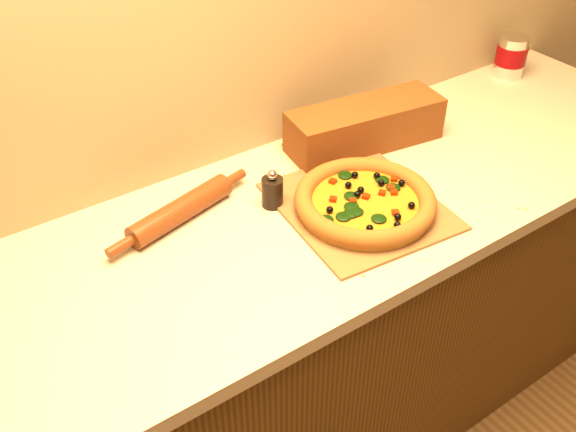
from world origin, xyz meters
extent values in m
plane|color=#9E8460|center=(0.00, 1.75, 1.35)|extent=(4.00, 0.00, 4.00)
cube|color=#42290E|center=(0.00, 1.43, 0.43)|extent=(2.80, 0.65, 0.86)
cube|color=#C2B197|center=(0.00, 1.43, 0.88)|extent=(2.84, 0.68, 0.04)
cube|color=brown|center=(0.28, 1.37, 0.90)|extent=(0.41, 0.45, 0.01)
cube|color=brown|center=(0.31, 1.63, 0.90)|extent=(0.08, 0.17, 0.01)
cylinder|color=#A56229|center=(0.28, 1.35, 0.92)|extent=(0.33, 0.33, 0.02)
cylinder|color=gold|center=(0.28, 1.35, 0.93)|extent=(0.28, 0.28, 0.01)
torus|color=brown|center=(0.28, 1.35, 0.94)|extent=(0.35, 0.35, 0.04)
ellipsoid|color=black|center=(0.33, 1.38, 0.94)|extent=(0.04, 0.04, 0.01)
sphere|color=black|center=(0.24, 1.33, 0.94)|extent=(0.02, 0.02, 0.02)
cube|color=maroon|center=(0.30, 1.30, 0.94)|extent=(0.02, 0.02, 0.01)
cylinder|color=black|center=(0.11, 1.50, 0.94)|extent=(0.05, 0.05, 0.08)
sphere|color=silver|center=(0.11, 1.50, 0.99)|extent=(0.03, 0.03, 0.03)
cylinder|color=#5F2A10|center=(-0.11, 1.57, 0.93)|extent=(0.30, 0.13, 0.06)
cylinder|color=#5F2A10|center=(0.07, 1.62, 0.93)|extent=(0.07, 0.04, 0.02)
cylinder|color=#5F2A10|center=(-0.28, 1.53, 0.93)|extent=(0.07, 0.04, 0.02)
cylinder|color=silver|center=(1.17, 1.66, 0.97)|extent=(0.10, 0.10, 0.14)
cylinder|color=maroon|center=(1.17, 1.66, 0.98)|extent=(0.10, 0.10, 0.06)
cube|color=maroon|center=(0.48, 1.59, 0.96)|extent=(0.46, 0.21, 0.12)
camera|label=1|loc=(-0.59, 0.42, 1.86)|focal=40.00mm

